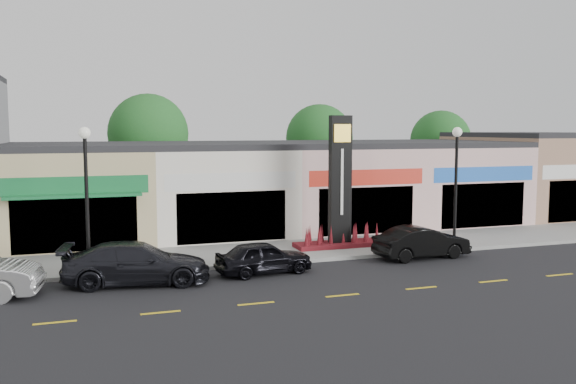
# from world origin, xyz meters

# --- Properties ---
(ground) EXTENTS (120.00, 120.00, 0.00)m
(ground) POSITION_xyz_m (0.00, 0.00, 0.00)
(ground) COLOR black
(ground) RESTS_ON ground
(sidewalk) EXTENTS (52.00, 4.30, 0.15)m
(sidewalk) POSITION_xyz_m (0.00, 4.35, 0.07)
(sidewalk) COLOR gray
(sidewalk) RESTS_ON ground
(curb) EXTENTS (52.00, 0.20, 0.15)m
(curb) POSITION_xyz_m (0.00, 2.10, 0.07)
(curb) COLOR gray
(curb) RESTS_ON ground
(shop_beige) EXTENTS (7.00, 10.85, 4.80)m
(shop_beige) POSITION_xyz_m (-8.50, 11.46, 2.40)
(shop_beige) COLOR tan
(shop_beige) RESTS_ON ground
(shop_cream) EXTENTS (7.00, 10.01, 4.80)m
(shop_cream) POSITION_xyz_m (-1.50, 11.47, 2.40)
(shop_cream) COLOR silver
(shop_cream) RESTS_ON ground
(shop_pink_w) EXTENTS (7.00, 10.01, 4.80)m
(shop_pink_w) POSITION_xyz_m (5.50, 11.47, 2.40)
(shop_pink_w) COLOR beige
(shop_pink_w) RESTS_ON ground
(shop_pink_e) EXTENTS (7.00, 10.01, 4.80)m
(shop_pink_e) POSITION_xyz_m (12.50, 11.47, 2.40)
(shop_pink_e) COLOR beige
(shop_pink_e) RESTS_ON ground
(shop_tan) EXTENTS (7.00, 10.01, 5.30)m
(shop_tan) POSITION_xyz_m (19.50, 11.48, 2.65)
(shop_tan) COLOR #9C785A
(shop_tan) RESTS_ON ground
(tree_rear_west) EXTENTS (5.20, 5.20, 7.83)m
(tree_rear_west) POSITION_xyz_m (-4.00, 19.50, 5.22)
(tree_rear_west) COLOR #382619
(tree_rear_west) RESTS_ON ground
(tree_rear_mid) EXTENTS (4.80, 4.80, 7.29)m
(tree_rear_mid) POSITION_xyz_m (8.00, 19.50, 4.88)
(tree_rear_mid) COLOR #382619
(tree_rear_mid) RESTS_ON ground
(tree_rear_east) EXTENTS (4.60, 4.60, 6.94)m
(tree_rear_east) POSITION_xyz_m (18.00, 19.50, 4.63)
(tree_rear_east) COLOR #382619
(tree_rear_east) RESTS_ON ground
(lamp_west_near) EXTENTS (0.44, 0.44, 5.47)m
(lamp_west_near) POSITION_xyz_m (-8.00, 2.50, 3.48)
(lamp_west_near) COLOR black
(lamp_west_near) RESTS_ON sidewalk
(lamp_east_near) EXTENTS (0.44, 0.44, 5.47)m
(lamp_east_near) POSITION_xyz_m (8.00, 2.50, 3.48)
(lamp_east_near) COLOR black
(lamp_east_near) RESTS_ON sidewalk
(pylon_sign) EXTENTS (4.20, 1.30, 6.00)m
(pylon_sign) POSITION_xyz_m (3.00, 4.20, 2.27)
(pylon_sign) COLOR #5C140F
(pylon_sign) RESTS_ON sidewalk
(car_dark_sedan) EXTENTS (2.89, 5.46, 1.51)m
(car_dark_sedan) POSITION_xyz_m (-6.39, 0.77, 0.75)
(car_dark_sedan) COLOR black
(car_dark_sedan) RESTS_ON ground
(car_black_sedan) EXTENTS (1.93, 3.88, 1.27)m
(car_black_sedan) POSITION_xyz_m (-1.63, 0.81, 0.63)
(car_black_sedan) COLOR black
(car_black_sedan) RESTS_ON ground
(car_black_conv) EXTENTS (1.72, 4.26, 1.38)m
(car_black_conv) POSITION_xyz_m (5.61, 1.36, 0.69)
(car_black_conv) COLOR black
(car_black_conv) RESTS_ON ground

